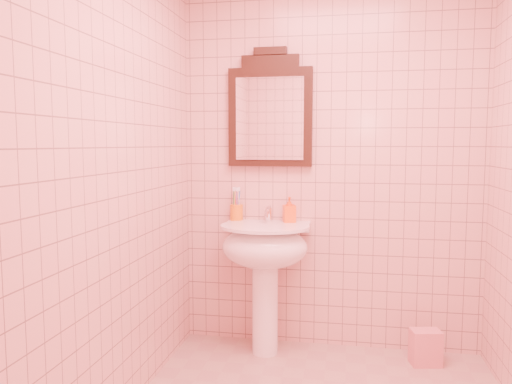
% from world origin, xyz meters
% --- Properties ---
extents(back_wall, '(2.00, 0.02, 2.50)m').
position_xyz_m(back_wall, '(0.00, 1.10, 1.25)').
color(back_wall, '#DCA699').
rests_on(back_wall, floor).
extents(pedestal_sink, '(0.58, 0.58, 0.86)m').
position_xyz_m(pedestal_sink, '(-0.41, 0.87, 0.66)').
color(pedestal_sink, white).
rests_on(pedestal_sink, floor).
extents(faucet, '(0.04, 0.16, 0.11)m').
position_xyz_m(faucet, '(-0.41, 1.01, 0.92)').
color(faucet, white).
rests_on(faucet, pedestal_sink).
extents(mirror, '(0.57, 0.06, 0.79)m').
position_xyz_m(mirror, '(-0.41, 1.07, 1.60)').
color(mirror, black).
rests_on(mirror, back_wall).
extents(toothbrush_cup, '(0.09, 0.09, 0.20)m').
position_xyz_m(toothbrush_cup, '(-0.64, 1.05, 0.92)').
color(toothbrush_cup, orange).
rests_on(toothbrush_cup, pedestal_sink).
extents(soap_dispenser, '(0.10, 0.10, 0.17)m').
position_xyz_m(soap_dispenser, '(-0.27, 1.02, 0.95)').
color(soap_dispenser, '#F25914').
rests_on(soap_dispenser, pedestal_sink).
extents(towel, '(0.20, 0.16, 0.22)m').
position_xyz_m(towel, '(0.62, 0.89, 0.11)').
color(towel, pink).
rests_on(towel, floor).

